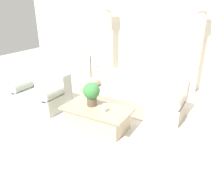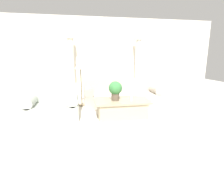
{
  "view_description": "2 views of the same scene",
  "coord_description": "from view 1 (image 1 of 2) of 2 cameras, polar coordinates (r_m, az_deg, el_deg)",
  "views": [
    {
      "loc": [
        2.22,
        -3.77,
        2.44
      ],
      "look_at": [
        0.16,
        -0.03,
        0.62
      ],
      "focal_mm": 35.0,
      "sensor_mm": 36.0,
      "label": 1
    },
    {
      "loc": [
        -1.07,
        -4.72,
        1.56
      ],
      "look_at": [
        -0.21,
        0.02,
        0.49
      ],
      "focal_mm": 28.0,
      "sensor_mm": 36.0,
      "label": 2
    }
  ],
  "objects": [
    {
      "name": "loveseat",
      "position": [
        5.81,
        -17.59,
        0.9
      ],
      "size": [
        1.31,
        0.86,
        0.85
      ],
      "color": "#A8AEA2",
      "rests_on": "ground_plane"
    },
    {
      "name": "column_right",
      "position": [
        6.5,
        21.24,
        10.47
      ],
      "size": [
        0.33,
        0.33,
        2.33
      ],
      "color": "silver",
      "rests_on": "ground_plane"
    },
    {
      "name": "coffee_table",
      "position": [
        4.62,
        -4.0,
        -5.61
      ],
      "size": [
        1.43,
        0.73,
        0.45
      ],
      "color": "tan",
      "rests_on": "ground_plane"
    },
    {
      "name": "pillar_candle",
      "position": [
        4.31,
        -2.08,
        -3.21
      ],
      "size": [
        0.07,
        0.07,
        0.17
      ],
      "color": "silver",
      "rests_on": "coffee_table"
    },
    {
      "name": "potted_plant",
      "position": [
        4.54,
        -5.36,
        0.94
      ],
      "size": [
        0.35,
        0.35,
        0.51
      ],
      "color": "brown",
      "rests_on": "coffee_table"
    },
    {
      "name": "sofa_long",
      "position": [
        5.41,
        5.46,
        0.12
      ],
      "size": [
        2.5,
        0.86,
        0.85
      ],
      "color": "#ADA393",
      "rests_on": "ground_plane"
    },
    {
      "name": "ground_plane",
      "position": [
        5.0,
        -1.42,
        -6.13
      ],
      "size": [
        16.0,
        16.0,
        0.0
      ],
      "primitive_type": "plane",
      "color": "silver"
    },
    {
      "name": "column_left",
      "position": [
        7.4,
        -0.95,
        13.34
      ],
      "size": [
        0.33,
        0.33,
        2.33
      ],
      "color": "silver",
      "rests_on": "ground_plane"
    },
    {
      "name": "wall_back",
      "position": [
        7.16,
        11.03,
        15.89
      ],
      "size": [
        10.0,
        0.06,
        3.2
      ],
      "color": "silver",
      "rests_on": "ground_plane"
    },
    {
      "name": "floor_lamp",
      "position": [
        5.87,
        -5.77,
        11.12
      ],
      "size": [
        0.39,
        0.39,
        1.46
      ],
      "color": "brown",
      "rests_on": "ground_plane"
    }
  ]
}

